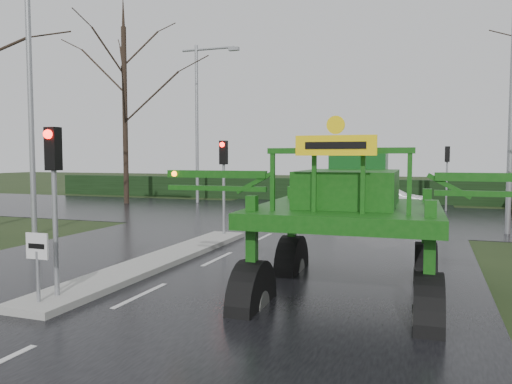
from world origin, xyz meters
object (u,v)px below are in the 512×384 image
(crop_sprayer, at_px, (255,196))
(white_sedan, at_px, (384,217))
(street_light_left_near, at_px, (36,75))
(traffic_signal_far, at_px, (447,164))
(street_light_right, at_px, (504,76))
(traffic_signal_mid, at_px, (224,167))
(traffic_signal_near, at_px, (54,175))
(keep_left_sign, at_px, (37,256))
(street_light_left_far, at_px, (201,109))

(crop_sprayer, bearing_deg, white_sedan, 84.50)
(street_light_left_near, bearing_deg, traffic_signal_far, 43.63)
(street_light_left_near, relative_size, street_light_right, 1.00)
(traffic_signal_mid, xyz_separation_m, traffic_signal_far, (7.80, 12.52, 0.00))
(traffic_signal_far, bearing_deg, street_light_left_near, 43.63)
(traffic_signal_near, height_order, white_sedan, traffic_signal_near)
(keep_left_sign, distance_m, street_light_right, 17.23)
(traffic_signal_near, distance_m, traffic_signal_far, 22.42)
(traffic_signal_mid, relative_size, street_light_left_far, 0.35)
(traffic_signal_near, xyz_separation_m, street_light_right, (9.49, 13.01, 3.40))
(traffic_signal_far, bearing_deg, keep_left_sign, 70.07)
(traffic_signal_far, distance_m, street_light_right, 8.86)
(street_light_right, xyz_separation_m, crop_sprayer, (-5.75, -11.66, -3.82))
(crop_sprayer, bearing_deg, keep_left_sign, -155.45)
(street_light_left_near, bearing_deg, keep_left_sign, -47.41)
(white_sedan, bearing_deg, street_light_left_far, 75.85)
(traffic_signal_mid, distance_m, crop_sprayer, 8.09)
(street_light_right, height_order, street_light_left_far, same)
(keep_left_sign, distance_m, white_sedan, 18.41)
(traffic_signal_mid, bearing_deg, traffic_signal_far, 58.07)
(street_light_right, bearing_deg, traffic_signal_mid, -154.60)
(traffic_signal_far, relative_size, crop_sprayer, 0.43)
(crop_sprayer, relative_size, white_sedan, 1.75)
(street_light_left_far, xyz_separation_m, crop_sprayer, (10.64, -19.66, -3.82))
(crop_sprayer, distance_m, white_sedan, 16.07)
(keep_left_sign, xyz_separation_m, traffic_signal_near, (0.00, 0.49, 1.53))
(keep_left_sign, height_order, traffic_signal_mid, traffic_signal_mid)
(white_sedan, bearing_deg, traffic_signal_near, 167.97)
(traffic_signal_far, height_order, crop_sprayer, crop_sprayer)
(crop_sprayer, bearing_deg, street_light_left_near, 150.43)
(crop_sprayer, xyz_separation_m, white_sedan, (1.10, 15.89, -2.17))
(keep_left_sign, height_order, street_light_left_near, street_light_left_near)
(traffic_signal_far, bearing_deg, street_light_left_far, 0.03)
(white_sedan, bearing_deg, traffic_signal_far, -34.30)
(traffic_signal_far, relative_size, street_light_left_near, 0.35)
(street_light_left_near, height_order, street_light_left_far, same)
(traffic_signal_near, height_order, traffic_signal_mid, same)
(street_light_right, bearing_deg, crop_sprayer, -116.23)
(traffic_signal_mid, relative_size, street_light_right, 0.35)
(traffic_signal_near, height_order, traffic_signal_far, same)
(keep_left_sign, height_order, crop_sprayer, crop_sprayer)
(traffic_signal_mid, relative_size, street_light_left_near, 0.35)
(traffic_signal_mid, relative_size, crop_sprayer, 0.43)
(traffic_signal_near, relative_size, crop_sprayer, 0.43)
(street_light_left_near, height_order, white_sedan, street_light_left_near)
(traffic_signal_far, distance_m, street_light_left_far, 15.08)
(traffic_signal_mid, xyz_separation_m, street_light_right, (9.49, 4.51, 3.40))
(traffic_signal_far, bearing_deg, street_light_right, 101.95)
(street_light_left_far, bearing_deg, crop_sprayer, -61.57)
(street_light_left_near, relative_size, crop_sprayer, 1.22)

